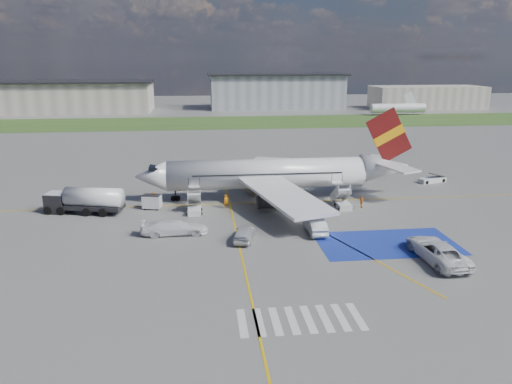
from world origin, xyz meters
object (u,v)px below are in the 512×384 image
(fuel_tanker, at_px, (85,202))
(belt_loader, at_px, (432,180))
(car_silver_a, at_px, (244,233))
(airliner, at_px, (277,173))
(gpu_cart, at_px, (152,203))
(van_white_a, at_px, (437,248))
(car_silver_b, at_px, (315,226))
(van_white_b, at_px, (174,225))

(fuel_tanker, distance_m, belt_loader, 49.87)
(fuel_tanker, height_order, car_silver_a, fuel_tanker)
(airliner, relative_size, gpu_cart, 15.07)
(van_white_a, bearing_deg, belt_loader, -116.19)
(car_silver_b, bearing_deg, fuel_tanker, -21.47)
(airliner, distance_m, gpu_cart, 16.75)
(car_silver_a, distance_m, van_white_a, 18.81)
(fuel_tanker, distance_m, gpu_cart, 7.94)
(airliner, height_order, gpu_cart, airliner)
(car_silver_a, xyz_separation_m, car_silver_b, (7.82, 1.37, 0.02))
(car_silver_b, xyz_separation_m, van_white_b, (-15.04, 1.26, 0.21))
(van_white_b, bearing_deg, airliner, -46.32)
(car_silver_a, bearing_deg, car_silver_b, -157.37)
(fuel_tanker, bearing_deg, car_silver_a, -18.26)
(gpu_cart, height_order, car_silver_b, gpu_cart)
(car_silver_a, bearing_deg, gpu_cart, -37.20)
(fuel_tanker, xyz_separation_m, belt_loader, (48.84, 10.03, -1.01))
(airliner, xyz_separation_m, car_silver_b, (1.94, -14.08, -2.57))
(belt_loader, height_order, car_silver_b, car_silver_b)
(gpu_cart, distance_m, belt_loader, 41.99)
(belt_loader, distance_m, van_white_b, 42.26)
(airliner, relative_size, car_silver_a, 7.78)
(belt_loader, bearing_deg, fuel_tanker, 175.32)
(airliner, bearing_deg, van_white_a, -63.04)
(car_silver_a, bearing_deg, belt_loader, -132.24)
(gpu_cart, relative_size, van_white_b, 0.46)
(car_silver_a, height_order, van_white_b, van_white_b)
(airliner, bearing_deg, fuel_tanker, -170.61)
(gpu_cart, bearing_deg, airliner, 23.76)
(car_silver_b, bearing_deg, van_white_b, -5.11)
(airliner, height_order, car_silver_a, airliner)
(gpu_cart, relative_size, car_silver_b, 0.49)
(airliner, relative_size, van_white_b, 6.95)
(airliner, height_order, van_white_a, airliner)
(van_white_a, xyz_separation_m, van_white_b, (-24.61, 9.80, -0.19))
(fuel_tanker, height_order, gpu_cart, fuel_tanker)
(belt_loader, relative_size, car_silver_b, 0.94)
(airliner, xyz_separation_m, belt_loader, (24.71, 6.04, -3.05))
(belt_loader, xyz_separation_m, van_white_b, (-37.81, -18.86, 0.70))
(belt_loader, distance_m, car_silver_a, 37.39)
(airliner, xyz_separation_m, gpu_cart, (-16.25, -3.16, -2.57))
(airliner, bearing_deg, car_silver_a, -110.84)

